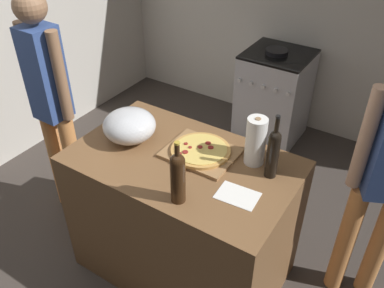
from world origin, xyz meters
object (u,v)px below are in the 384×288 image
(wine_bottle_amber, at_px, (273,152))
(stove, at_px, (274,96))
(pizza, at_px, (201,150))
(mixing_bowl, at_px, (129,126))
(paper_towel_roll, at_px, (256,141))
(wine_bottle_dark, at_px, (178,176))
(person_in_stripes, at_px, (51,98))

(wine_bottle_amber, relative_size, stove, 0.41)
(pizza, height_order, wine_bottle_amber, wine_bottle_amber)
(mixing_bowl, bearing_deg, paper_towel_roll, 15.31)
(wine_bottle_amber, height_order, wine_bottle_dark, wine_bottle_amber)
(paper_towel_roll, distance_m, stove, 1.81)
(pizza, xyz_separation_m, mixing_bowl, (-0.44, -0.10, 0.07))
(mixing_bowl, xyz_separation_m, wine_bottle_amber, (0.85, 0.14, 0.06))
(paper_towel_roll, relative_size, stove, 0.31)
(wine_bottle_amber, height_order, person_in_stripes, person_in_stripes)
(paper_towel_roll, distance_m, person_in_stripes, 1.44)
(mixing_bowl, height_order, person_in_stripes, person_in_stripes)
(wine_bottle_amber, bearing_deg, pizza, -173.84)
(wine_bottle_amber, bearing_deg, wine_bottle_dark, -125.70)
(mixing_bowl, height_order, paper_towel_roll, paper_towel_roll)
(wine_bottle_amber, bearing_deg, person_in_stripes, -175.26)
(stove, bearing_deg, wine_bottle_amber, -68.89)
(paper_towel_roll, bearing_deg, wine_bottle_dark, -110.55)
(mixing_bowl, bearing_deg, person_in_stripes, 178.95)
(pizza, relative_size, stove, 0.38)
(pizza, relative_size, person_in_stripes, 0.20)
(wine_bottle_amber, height_order, stove, wine_bottle_amber)
(stove, bearing_deg, person_in_stripes, -116.83)
(pizza, height_order, person_in_stripes, person_in_stripes)
(pizza, xyz_separation_m, stove, (-0.23, 1.71, -0.51))
(pizza, height_order, wine_bottle_dark, wine_bottle_dark)
(person_in_stripes, bearing_deg, mixing_bowl, -1.05)
(paper_towel_roll, relative_size, person_in_stripes, 0.17)
(pizza, xyz_separation_m, wine_bottle_dark, (0.11, -0.38, 0.12))
(mixing_bowl, relative_size, wine_bottle_amber, 0.84)
(mixing_bowl, distance_m, wine_bottle_amber, 0.86)
(pizza, xyz_separation_m, paper_towel_roll, (0.29, 0.10, 0.11))
(pizza, xyz_separation_m, person_in_stripes, (-1.14, -0.08, 0.03))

